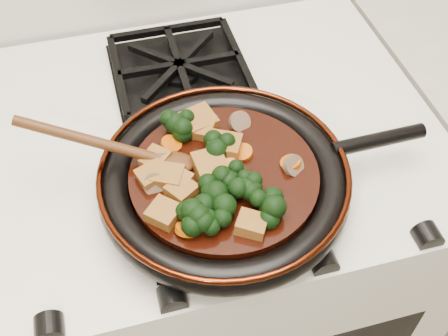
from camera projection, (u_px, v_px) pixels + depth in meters
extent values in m
cube|color=silver|center=(206.00, 274.00, 1.23)|extent=(0.76, 0.60, 0.90)
cylinder|color=black|center=(224.00, 185.00, 0.78)|extent=(0.32, 0.32, 0.01)
torus|color=black|center=(224.00, 181.00, 0.77)|extent=(0.35, 0.35, 0.04)
torus|color=#411609|center=(224.00, 171.00, 0.75)|extent=(0.34, 0.34, 0.01)
cylinder|color=black|center=(378.00, 140.00, 0.80)|extent=(0.14, 0.02, 0.02)
cylinder|color=black|center=(224.00, 178.00, 0.76)|extent=(0.26, 0.26, 0.02)
cube|color=brown|center=(164.00, 214.00, 0.70)|extent=(0.05, 0.05, 0.02)
cube|color=brown|center=(252.00, 225.00, 0.69)|extent=(0.05, 0.05, 0.02)
cube|color=brown|center=(152.00, 176.00, 0.74)|extent=(0.05, 0.04, 0.02)
cube|color=brown|center=(199.00, 122.00, 0.81)|extent=(0.05, 0.06, 0.03)
cube|color=brown|center=(168.00, 177.00, 0.74)|extent=(0.05, 0.05, 0.02)
cube|color=brown|center=(156.00, 160.00, 0.76)|extent=(0.05, 0.05, 0.02)
cube|color=brown|center=(225.00, 147.00, 0.78)|extent=(0.06, 0.06, 0.03)
cube|color=brown|center=(177.00, 181.00, 0.74)|extent=(0.05, 0.05, 0.02)
cube|color=brown|center=(203.00, 129.00, 0.80)|extent=(0.05, 0.05, 0.03)
cube|color=brown|center=(210.00, 166.00, 0.75)|extent=(0.05, 0.05, 0.03)
cube|color=brown|center=(182.00, 191.00, 0.73)|extent=(0.05, 0.05, 0.02)
cylinder|color=#B94A05|center=(231.00, 168.00, 0.76)|extent=(0.03, 0.03, 0.02)
cylinder|color=#B94A05|center=(243.00, 153.00, 0.77)|extent=(0.03, 0.03, 0.02)
cylinder|color=#B94A05|center=(186.00, 230.00, 0.69)|extent=(0.03, 0.03, 0.02)
cylinder|color=#B94A05|center=(291.00, 163.00, 0.76)|extent=(0.03, 0.03, 0.02)
cylinder|color=#B94A05|center=(171.00, 144.00, 0.78)|extent=(0.03, 0.03, 0.02)
cylinder|color=brown|center=(159.00, 153.00, 0.77)|extent=(0.05, 0.04, 0.03)
cylinder|color=brown|center=(294.00, 166.00, 0.76)|extent=(0.04, 0.04, 0.03)
cylinder|color=brown|center=(240.00, 122.00, 0.81)|extent=(0.04, 0.04, 0.03)
cylinder|color=brown|center=(155.00, 184.00, 0.74)|extent=(0.03, 0.03, 0.03)
ellipsoid|color=#49260F|center=(174.00, 163.00, 0.76)|extent=(0.07, 0.06, 0.02)
cylinder|color=#49260F|center=(95.00, 142.00, 0.75)|extent=(0.02, 0.02, 0.22)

